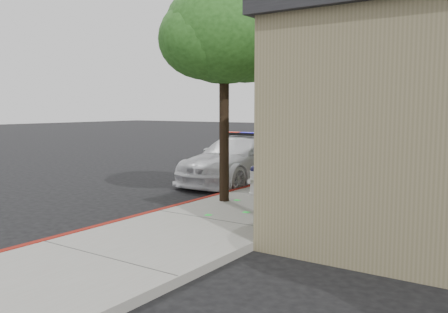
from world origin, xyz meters
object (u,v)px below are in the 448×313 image
at_px(fire_hydrant, 255,180).
at_px(street_tree_near, 224,37).
at_px(street_tree_mid, 306,32).
at_px(street_tree_far, 389,79).
at_px(police_car, 240,159).

distance_m(fire_hydrant, street_tree_near, 3.82).
relative_size(street_tree_near, street_tree_mid, 0.86).
bearing_deg(fire_hydrant, street_tree_far, 109.74).
relative_size(police_car, street_tree_mid, 0.85).
distance_m(fire_hydrant, street_tree_far, 12.91).
xyz_separation_m(police_car, street_tree_near, (1.82, -3.59, 3.41)).
relative_size(street_tree_mid, street_tree_far, 1.29).
xyz_separation_m(fire_hydrant, street_tree_near, (-0.22, -1.15, 3.63)).
relative_size(fire_hydrant, street_tree_mid, 0.13).
bearing_deg(street_tree_near, street_tree_far, 88.88).
bearing_deg(street_tree_mid, police_car, -150.21).
distance_m(street_tree_mid, street_tree_far, 9.06).
relative_size(police_car, street_tree_far, 1.10).
bearing_deg(street_tree_near, street_tree_mid, 89.83).
height_order(fire_hydrant, street_tree_far, street_tree_far).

